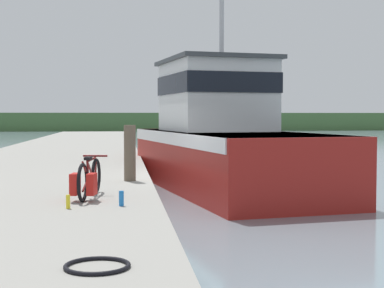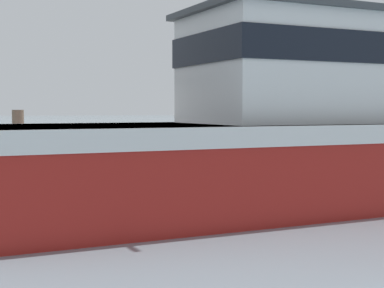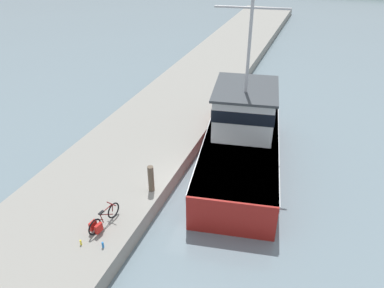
# 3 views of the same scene
# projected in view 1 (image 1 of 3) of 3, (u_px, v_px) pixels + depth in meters

# --- Properties ---
(ground_plane) EXTENTS (320.00, 320.00, 0.00)m
(ground_plane) POSITION_uv_depth(u_px,v_px,m) (204.00, 206.00, 14.02)
(ground_plane) COLOR gray
(dock_pier) EXTENTS (5.92, 80.00, 0.73)m
(dock_pier) POSITION_uv_depth(u_px,v_px,m) (21.00, 193.00, 13.50)
(dock_pier) COLOR gray
(dock_pier) RESTS_ON ground_plane
(far_shoreline) EXTENTS (180.00, 5.00, 2.58)m
(far_shoreline) POSITION_uv_depth(u_px,v_px,m) (336.00, 122.00, 88.20)
(far_shoreline) COLOR #426638
(far_shoreline) RESTS_ON ground_plane
(fishing_boat_main) EXTENTS (5.08, 11.38, 8.86)m
(fishing_boat_main) POSITION_uv_depth(u_px,v_px,m) (222.00, 138.00, 17.51)
(fishing_boat_main) COLOR maroon
(fishing_boat_main) RESTS_ON ground_plane
(bicycle_touring) EXTENTS (0.60, 1.68, 0.71)m
(bicycle_touring) POSITION_uv_depth(u_px,v_px,m) (88.00, 180.00, 9.98)
(bicycle_touring) COLOR black
(bicycle_touring) RESTS_ON dock_pier
(mooring_post) EXTENTS (0.25, 0.25, 1.21)m
(mooring_post) POSITION_uv_depth(u_px,v_px,m) (130.00, 153.00, 12.74)
(mooring_post) COLOR brown
(mooring_post) RESTS_ON dock_pier
(hose_coil) EXTENTS (0.62, 0.62, 0.04)m
(hose_coil) POSITION_uv_depth(u_px,v_px,m) (97.00, 266.00, 5.46)
(hose_coil) COLOR black
(hose_coil) RESTS_ON dock_pier
(water_bottle_on_curb) EXTENTS (0.06, 0.06, 0.21)m
(water_bottle_on_curb) POSITION_uv_depth(u_px,v_px,m) (68.00, 202.00, 8.94)
(water_bottle_on_curb) COLOR yellow
(water_bottle_on_curb) RESTS_ON dock_pier
(water_bottle_by_bike) EXTENTS (0.08, 0.08, 0.24)m
(water_bottle_by_bike) POSITION_uv_depth(u_px,v_px,m) (121.00, 198.00, 9.20)
(water_bottle_by_bike) COLOR blue
(water_bottle_by_bike) RESTS_ON dock_pier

